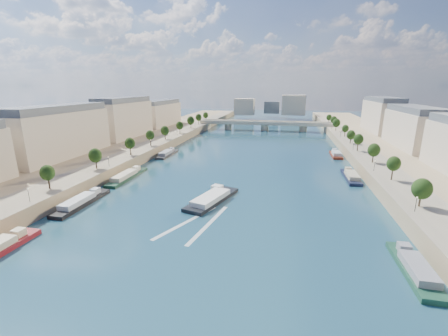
% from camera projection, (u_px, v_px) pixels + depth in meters
% --- Properties ---
extents(ground, '(700.00, 700.00, 0.00)m').
position_uv_depth(ground, '(245.00, 167.00, 142.54)').
color(ground, '#0C2738').
rests_on(ground, ground).
extents(quay_left, '(44.00, 520.00, 5.00)m').
position_uv_depth(quay_left, '(109.00, 155.00, 156.00)').
color(quay_left, '#9E8460').
rests_on(quay_left, ground).
extents(quay_right, '(44.00, 520.00, 5.00)m').
position_uv_depth(quay_right, '(413.00, 170.00, 127.75)').
color(quay_right, '#9E8460').
rests_on(quay_right, ground).
extents(pave_left, '(14.00, 520.00, 0.10)m').
position_uv_depth(pave_left, '(135.00, 151.00, 152.38)').
color(pave_left, gray).
rests_on(pave_left, quay_left).
extents(pave_right, '(14.00, 520.00, 0.10)m').
position_uv_depth(pave_right, '(376.00, 162.00, 130.02)').
color(pave_right, gray).
rests_on(pave_right, quay_right).
extents(trees_left, '(4.80, 268.80, 8.26)m').
position_uv_depth(trees_left, '(139.00, 140.00, 152.44)').
color(trees_left, '#382B1E').
rests_on(trees_left, ground).
extents(trees_right, '(4.80, 268.80, 8.26)m').
position_uv_depth(trees_right, '(367.00, 146.00, 138.41)').
color(trees_right, '#382B1E').
rests_on(trees_right, ground).
extents(lamps_left, '(0.36, 200.36, 4.28)m').
position_uv_depth(lamps_left, '(133.00, 150.00, 141.34)').
color(lamps_left, black).
rests_on(lamps_left, ground).
extents(lamps_right, '(0.36, 200.36, 4.28)m').
position_uv_depth(lamps_right, '(363.00, 153.00, 134.90)').
color(lamps_right, black).
rests_on(lamps_right, ground).
extents(buildings_left, '(16.00, 226.00, 23.20)m').
position_uv_depth(buildings_left, '(97.00, 124.00, 166.17)').
color(buildings_left, beige).
rests_on(buildings_left, ground).
extents(buildings_right, '(16.00, 226.00, 23.20)m').
position_uv_depth(buildings_right, '(439.00, 134.00, 132.82)').
color(buildings_right, beige).
rests_on(buildings_right, ground).
extents(skyline, '(79.00, 42.00, 22.00)m').
position_uv_depth(skyline, '(274.00, 106.00, 345.23)').
color(skyline, beige).
rests_on(skyline, ground).
extents(bridge, '(112.00, 12.00, 8.15)m').
position_uv_depth(bridge, '(265.00, 125.00, 256.11)').
color(bridge, '#C1B79E').
rests_on(bridge, ground).
extents(tour_barge, '(14.14, 25.99, 3.59)m').
position_uv_depth(tour_barge, '(212.00, 199.00, 99.49)').
color(tour_barge, black).
rests_on(tour_barge, ground).
extents(wake, '(15.08, 25.81, 0.04)m').
position_uv_depth(wake, '(198.00, 223.00, 83.99)').
color(wake, silver).
rests_on(wake, ground).
extents(moored_barges_left, '(5.00, 123.90, 3.60)m').
position_uv_depth(moored_barges_left, '(113.00, 185.00, 113.78)').
color(moored_barges_left, maroon).
rests_on(moored_barges_left, ground).
extents(moored_barges_right, '(5.00, 159.58, 3.60)m').
position_uv_depth(moored_barges_right, '(373.00, 208.00, 92.01)').
color(moored_barges_right, black).
rests_on(moored_barges_right, ground).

